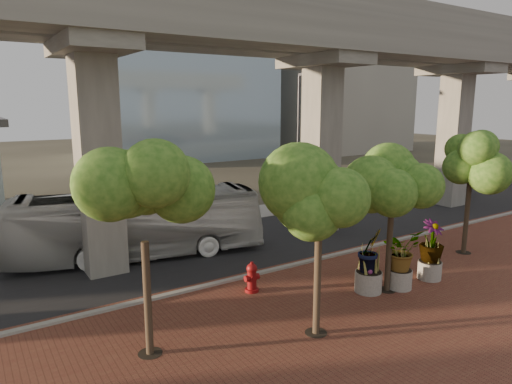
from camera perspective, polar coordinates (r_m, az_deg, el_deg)
ground at (r=21.40m, az=-0.98°, el=-8.37°), size 160.00×160.00×0.00m
brick_plaza at (r=15.73m, az=15.29°, el=-16.15°), size 70.00×13.00×0.06m
asphalt_road at (r=23.03m, az=-3.64°, el=-6.91°), size 90.00×8.00×0.04m
curb_strip at (r=19.81m, az=2.12°, el=-9.76°), size 70.00×0.25×0.16m
far_sidewalk at (r=27.77m, az=-9.22°, el=-3.87°), size 90.00×3.00×0.06m
transit_viaduct at (r=21.91m, az=-3.87°, el=11.48°), size 72.00×5.60×12.40m
midrise_block at (r=72.22m, az=9.87°, el=14.80°), size 18.00×16.00×24.00m
transit_bus at (r=21.90m, az=-14.54°, el=-3.89°), size 11.82×5.18×3.21m
parked_car at (r=38.46m, az=21.70°, el=0.87°), size 5.35×3.37×1.66m
fire_hydrant at (r=17.59m, az=-0.53°, el=-10.61°), size 0.59×0.53×1.18m
planter_front at (r=18.47m, az=17.67°, el=-7.28°), size 2.12×2.12×2.33m
planter_right at (r=19.80m, az=21.10°, el=-6.05°), size 2.30×2.30×2.46m
planter_left at (r=17.77m, az=14.03°, el=-7.47°), size 2.27×2.27×2.50m
street_tree_far_west at (r=12.60m, az=-13.97°, el=-1.06°), size 3.96×3.96×6.31m
street_tree_near_west at (r=13.52m, az=7.98°, el=-0.05°), size 3.73×3.73×6.20m
street_tree_near_east at (r=17.39m, az=16.81°, el=2.25°), size 3.55×3.55×6.18m
street_tree_far_east at (r=23.35m, az=25.35°, el=3.45°), size 3.04×3.04×5.81m
streetlamp_east at (r=31.27m, az=5.45°, el=7.61°), size 0.45×1.31×9.01m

